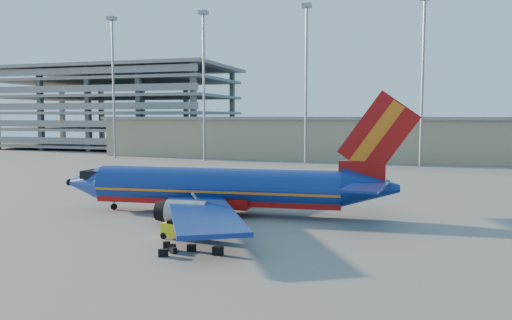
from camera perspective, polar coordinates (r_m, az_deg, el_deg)
name	(u,v)px	position (r m, az deg, el deg)	size (l,w,h in m)	color
ground	(259,210)	(46.38, 0.38, -5.71)	(220.00, 220.00, 0.00)	slate
terminal_building	(393,138)	(101.77, 15.36, 2.43)	(122.00, 16.00, 8.50)	gray
parking_garage	(118,104)	(139.64, -15.52, 6.13)	(62.00, 32.00, 21.40)	slate
light_mast_row	(363,65)	(90.43, 12.10, 10.59)	(101.60, 1.60, 28.65)	gray
aircraft_main	(225,189)	(43.88, -3.54, -3.30)	(31.73, 30.42, 10.74)	navy
baggage_tug	(176,229)	(36.10, -9.16, -7.75)	(1.96, 1.28, 1.35)	yellow
luggage_pile	(184,249)	(32.38, -8.22, -10.08)	(4.26, 2.13, 0.54)	black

